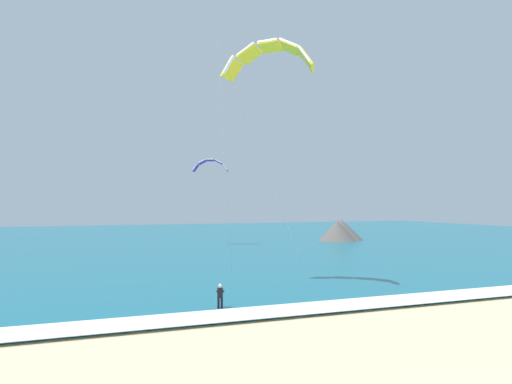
% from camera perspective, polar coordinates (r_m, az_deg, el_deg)
% --- Properties ---
extents(sea, '(200.00, 120.00, 0.20)m').
position_cam_1_polar(sea, '(86.44, -12.09, -5.63)').
color(sea, '#146075').
rests_on(sea, ground).
extents(surf_foam, '(200.00, 2.97, 0.04)m').
position_cam_1_polar(surf_foam, '(30.04, 6.08, -13.58)').
color(surf_foam, white).
rests_on(surf_foam, sea).
extents(surfboard, '(0.84, 1.47, 0.09)m').
position_cam_1_polar(surfboard, '(30.00, -4.30, -13.98)').
color(surfboard, white).
rests_on(surfboard, ground).
extents(kitesurfer, '(0.63, 0.62, 1.69)m').
position_cam_1_polar(kitesurfer, '(29.83, -4.29, -12.26)').
color(kitesurfer, black).
rests_on(kitesurfer, ground).
extents(kite_primary, '(8.20, 7.57, 17.67)m').
position_cam_1_polar(kite_primary, '(37.51, 1.53, 15.92)').
color(kite_primary, yellow).
extents(kite_distant, '(5.27, 3.42, 1.95)m').
position_cam_1_polar(kite_distant, '(72.58, -5.45, 3.34)').
color(kite_distant, purple).
extents(headland_right, '(9.14, 8.94, 3.79)m').
position_cam_1_polar(headland_right, '(84.25, 9.92, -4.54)').
color(headland_right, '#56514C').
rests_on(headland_right, ground).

